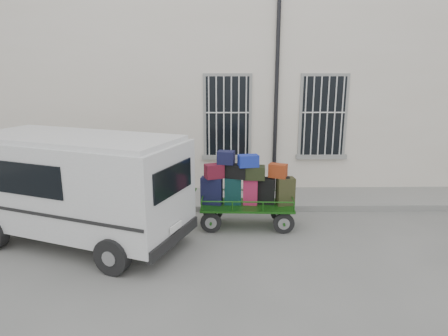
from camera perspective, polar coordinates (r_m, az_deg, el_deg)
ground at (r=9.00m, az=3.51°, el=-9.29°), size 80.00×80.00×0.00m
building at (r=13.76m, az=1.95°, el=11.71°), size 24.00×5.15×6.00m
sidewalk at (r=11.03m, az=2.65°, el=-4.39°), size 24.00×1.70×0.15m
luggage_cart at (r=9.06m, az=3.16°, el=-3.07°), size 2.49×1.05×1.77m
van at (r=8.69m, az=-20.19°, el=-1.93°), size 4.84×3.41×2.27m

